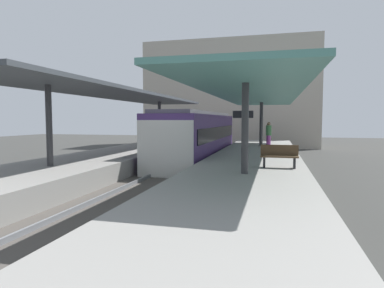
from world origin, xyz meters
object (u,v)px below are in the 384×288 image
object	(u,v)px
platform_bench	(279,155)
passenger_near_bench	(269,134)
commuter_train	(198,137)
platform_sign	(243,124)

from	to	relation	value
platform_bench	passenger_near_bench	size ratio (longest dim) A/B	0.84
commuter_train	passenger_near_bench	xyz separation A→B (m)	(4.35, 1.96, 0.14)
platform_bench	passenger_near_bench	xyz separation A→B (m)	(-0.60, 9.49, 0.40)
platform_sign	commuter_train	bearing A→B (deg)	120.62
commuter_train	passenger_near_bench	distance (m)	4.77
commuter_train	platform_bench	distance (m)	9.01
platform_bench	platform_sign	world-z (taller)	platform_sign
commuter_train	passenger_near_bench	bearing A→B (deg)	24.26
platform_bench	platform_sign	distance (m)	2.65
platform_bench	passenger_near_bench	bearing A→B (deg)	93.61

